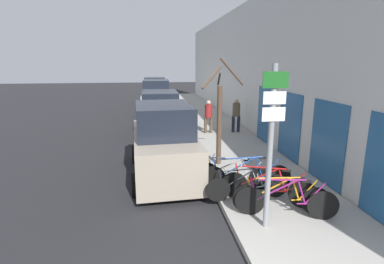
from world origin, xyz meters
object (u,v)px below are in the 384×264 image
at_px(bicycle_4, 246,176).
at_px(parked_car_2, 157,99).
at_px(signpost, 271,142).
at_px(bicycle_0, 286,201).
at_px(bicycle_5, 233,174).
at_px(bicycle_1, 281,198).
at_px(parked_car_3, 155,92).
at_px(bicycle_3, 248,186).
at_px(bicycle_2, 268,187).
at_px(street_tree, 220,118).
at_px(pedestrian_far, 208,114).
at_px(parked_car_0, 164,144).
at_px(pedestrian_near, 236,113).
at_px(parked_car_1, 160,114).

distance_m(bicycle_4, parked_car_2, 13.23).
xyz_separation_m(signpost, bicycle_0, (0.58, 0.32, -1.46)).
bearing_deg(bicycle_5, bicycle_1, -132.61).
bearing_deg(bicycle_4, parked_car_3, 11.77).
bearing_deg(bicycle_3, bicycle_2, -121.48).
bearing_deg(bicycle_5, street_tree, 24.94).
distance_m(bicycle_0, bicycle_4, 1.56).
distance_m(bicycle_4, pedestrian_far, 6.80).
bearing_deg(signpost, bicycle_1, 42.63).
relative_size(bicycle_0, parked_car_0, 0.47).
bearing_deg(bicycle_2, pedestrian_far, 28.34).
height_order(parked_car_0, pedestrian_near, parked_car_0).
bearing_deg(parked_car_2, parked_car_3, 92.29).
height_order(bicycle_4, parked_car_2, parked_car_2).
distance_m(bicycle_2, pedestrian_near, 7.69).
bearing_deg(bicycle_5, bicycle_4, -118.55).
relative_size(parked_car_1, pedestrian_far, 3.01).
bearing_deg(parked_car_1, bicycle_0, -74.71).
bearing_deg(pedestrian_far, bicycle_0, 89.96).
xyz_separation_m(bicycle_1, pedestrian_far, (-0.13, 8.09, 0.54)).
height_order(bicycle_1, parked_car_3, parked_car_3).
height_order(bicycle_0, bicycle_3, bicycle_0).
bearing_deg(street_tree, signpost, -88.73).
height_order(bicycle_2, parked_car_1, parked_car_1).
relative_size(pedestrian_far, street_tree, 0.45).
xyz_separation_m(bicycle_1, street_tree, (-0.64, 3.57, 1.22)).
bearing_deg(pedestrian_far, parked_car_2, -70.58).
xyz_separation_m(bicycle_0, bicycle_1, (-0.03, 0.19, -0.01)).
xyz_separation_m(signpost, parked_car_3, (-1.95, 20.01, -0.96)).
height_order(bicycle_0, bicycle_2, bicycle_2).
distance_m(bicycle_1, bicycle_3, 0.95).
relative_size(bicycle_2, parked_car_2, 0.48).
bearing_deg(bicycle_0, parked_car_2, 25.79).
relative_size(bicycle_3, bicycle_5, 1.13).
distance_m(signpost, bicycle_2, 1.85).
bearing_deg(parked_car_1, parked_car_2, 90.92).
distance_m(bicycle_5, pedestrian_far, 6.49).
bearing_deg(signpost, parked_car_1, 101.18).
bearing_deg(bicycle_2, pedestrian_near, 17.90).
distance_m(signpost, street_tree, 4.08).
distance_m(bicycle_1, bicycle_5, 1.77).
xyz_separation_m(bicycle_3, pedestrian_far, (0.40, 7.30, 0.56)).
height_order(bicycle_3, pedestrian_near, pedestrian_near).
distance_m(bicycle_2, parked_car_2, 14.03).
distance_m(signpost, bicycle_5, 2.61).
relative_size(bicycle_4, parked_car_0, 0.53).
height_order(parked_car_2, pedestrian_far, parked_car_2).
height_order(bicycle_4, street_tree, street_tree).
height_order(pedestrian_near, street_tree, street_tree).
relative_size(parked_car_1, pedestrian_near, 2.90).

